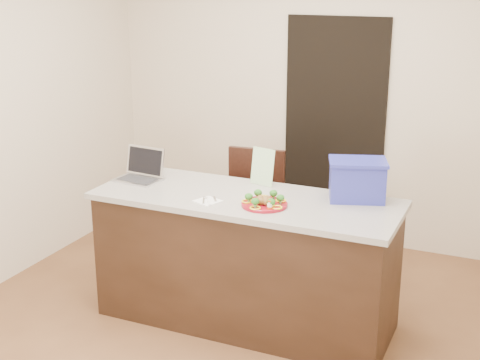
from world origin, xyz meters
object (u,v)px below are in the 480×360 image
at_px(napkin, 208,201).
at_px(chair, 251,206).
at_px(island, 246,260).
at_px(plate, 264,204).
at_px(blue_box, 357,180).
at_px(laptop, 141,171).
at_px(yogurt_bottle, 270,207).

distance_m(napkin, chair, 0.95).
height_order(island, chair, chair).
xyz_separation_m(island, napkin, (-0.19, -0.19, 0.46)).
bearing_deg(plate, chair, 118.26).
bearing_deg(blue_box, laptop, 168.04).
relative_size(island, laptop, 6.12).
bearing_deg(yogurt_bottle, island, 140.86).
distance_m(yogurt_bottle, laptop, 1.13).
height_order(napkin, yogurt_bottle, yogurt_bottle).
bearing_deg(chair, napkin, -90.77).
height_order(napkin, laptop, laptop).
xyz_separation_m(napkin, blue_box, (0.87, 0.44, 0.13)).
height_order(laptop, chair, laptop).
bearing_deg(chair, plate, -66.97).
distance_m(yogurt_bottle, blue_box, 0.64).
xyz_separation_m(island, laptop, (-0.85, 0.06, 0.52)).
distance_m(plate, laptop, 1.05).
relative_size(yogurt_bottle, chair, 0.07).
xyz_separation_m(laptop, chair, (0.59, 0.63, -0.40)).
bearing_deg(chair, laptop, -138.21).
bearing_deg(plate, laptop, 169.96).
bearing_deg(chair, yogurt_bottle, -65.82).
xyz_separation_m(island, plate, (0.18, -0.12, 0.47)).
bearing_deg(blue_box, island, -178.89).
bearing_deg(yogurt_bottle, laptop, 166.31).
height_order(island, laptop, laptop).
bearing_deg(island, plate, -33.17).
relative_size(island, napkin, 13.96).
distance_m(plate, chair, 0.99).
bearing_deg(blue_box, yogurt_bottle, -152.63).
distance_m(laptop, chair, 0.95).
bearing_deg(napkin, yogurt_bottle, -1.82).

